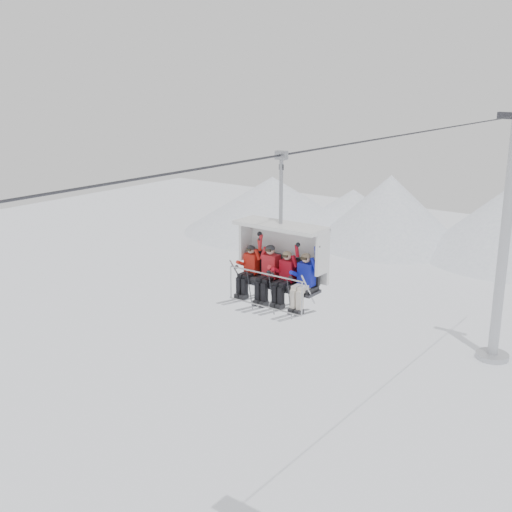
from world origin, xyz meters
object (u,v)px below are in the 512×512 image
Objects in this scene: lift_tower_right at (503,259)px; skier_center_left at (269,271)px; skier_far_left at (249,269)px; skier_center_right at (285,276)px; chairlift_carrier at (283,253)px; skier_far_right at (304,280)px.

lift_tower_right is 21.57m from skier_center_left.
lift_tower_right is at bearing 87.56° from skier_far_left.
lift_tower_right is 21.57m from skier_center_right.
skier_far_right is (0.86, -0.31, -0.49)m from chairlift_carrier.
chairlift_carrier is 2.36× the size of skier_center_left.
skier_center_left is at bearing -90.69° from lift_tower_right.
skier_far_right is at bearing -0.26° from skier_center_left.
lift_tower_right is at bearing 92.34° from skier_far_right.
skier_center_left is at bearing 179.74° from skier_far_right.
lift_tower_right is 7.99× the size of skier_center_right.
skier_center_right is at bearing 0.19° from skier_far_left.
skier_far_left is (-0.90, -0.32, -0.52)m from chairlift_carrier.
lift_tower_right is 3.38× the size of chairlift_carrier.
chairlift_carrier is 1.04m from skier_far_right.
skier_far_left is 1.00× the size of skier_center_left.
lift_tower_right is at bearing 89.31° from skier_center_left.
skier_far_left is at bearing -160.56° from chairlift_carrier.
skier_center_left is at bearing -129.83° from chairlift_carrier.
chairlift_carrier is 0.66m from skier_center_right.
lift_tower_right reaches higher than chairlift_carrier.
chairlift_carrier is 2.36× the size of skier_far_left.
skier_far_left is 1.00× the size of skier_center_right.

